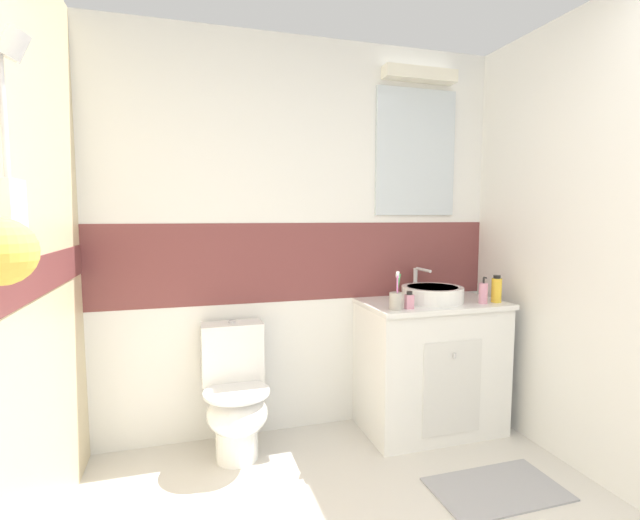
# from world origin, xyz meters

# --- Properties ---
(wall_back_tiled) EXTENTS (3.20, 0.20, 2.50)m
(wall_back_tiled) POSITION_xyz_m (0.01, 2.45, 1.26)
(wall_back_tiled) COLOR white
(wall_back_tiled) RESTS_ON ground_plane
(vanity_cabinet) EXTENTS (0.89, 0.55, 0.85)m
(vanity_cabinet) POSITION_xyz_m (0.77, 2.14, 0.43)
(vanity_cabinet) COLOR white
(vanity_cabinet) RESTS_ON ground_plane
(sink_basin) EXTENTS (0.39, 0.43, 0.20)m
(sink_basin) POSITION_xyz_m (0.77, 2.13, 0.90)
(sink_basin) COLOR white
(sink_basin) RESTS_ON vanity_cabinet
(toilet) EXTENTS (0.37, 0.50, 0.77)m
(toilet) POSITION_xyz_m (-0.48, 2.16, 0.36)
(toilet) COLOR white
(toilet) RESTS_ON ground_plane
(toothbrush_cup) EXTENTS (0.08, 0.08, 0.22)m
(toothbrush_cup) POSITION_xyz_m (0.44, 1.97, 0.91)
(toothbrush_cup) COLOR #B2ADA3
(toothbrush_cup) RESTS_ON vanity_cabinet
(soap_dispenser) EXTENTS (0.05, 0.05, 0.17)m
(soap_dispenser) POSITION_xyz_m (1.04, 1.98, 0.92)
(soap_dispenser) COLOR pink
(soap_dispenser) RESTS_ON vanity_cabinet
(mouthwash_bottle) EXTENTS (0.06, 0.06, 0.17)m
(mouthwash_bottle) POSITION_xyz_m (1.14, 1.99, 0.93)
(mouthwash_bottle) COLOR yellow
(mouthwash_bottle) RESTS_ON vanity_cabinet
(perfume_flask_small) EXTENTS (0.05, 0.03, 0.10)m
(perfume_flask_small) POSITION_xyz_m (0.52, 1.96, 0.90)
(perfume_flask_small) COLOR pink
(perfume_flask_small) RESTS_ON vanity_cabinet
(bath_mat) EXTENTS (0.66, 0.39, 0.01)m
(bath_mat) POSITION_xyz_m (0.76, 1.43, 0.01)
(bath_mat) COLOR #99999E
(bath_mat) RESTS_ON ground_plane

